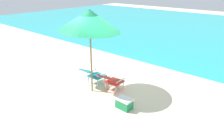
% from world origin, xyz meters
% --- Properties ---
extents(ground_plane, '(40.00, 40.00, 0.00)m').
position_xyz_m(ground_plane, '(0.00, 4.00, 0.00)').
color(ground_plane, beige).
extents(ocean_band, '(40.00, 18.00, 0.01)m').
position_xyz_m(ocean_band, '(0.00, 11.86, 0.00)').
color(ocean_band, '#28B2B7').
rests_on(ocean_band, ground_plane).
extents(lounge_chair_left, '(0.56, 0.88, 0.68)m').
position_xyz_m(lounge_chair_left, '(-0.38, -0.24, 0.40)').
color(lounge_chair_left, teal).
rests_on(lounge_chair_left, ground_plane).
extents(lounge_chair_right, '(0.59, 0.91, 0.68)m').
position_xyz_m(lounge_chair_right, '(0.42, -0.20, 0.40)').
color(lounge_chair_right, red).
rests_on(lounge_chair_right, ground_plane).
extents(beach_umbrella_center, '(2.71, 2.72, 2.73)m').
position_xyz_m(beach_umbrella_center, '(-0.06, -0.62, 2.36)').
color(beach_umbrella_center, olive).
rests_on(beach_umbrella_center, ground_plane).
extents(cooler_box, '(0.48, 0.34, 0.32)m').
position_xyz_m(cooler_box, '(1.41, -0.76, 0.16)').
color(cooler_box, '#1E844C').
rests_on(cooler_box, ground_plane).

